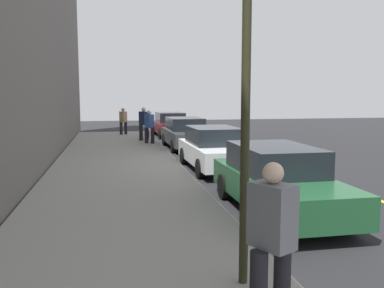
{
  "coord_description": "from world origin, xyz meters",
  "views": [
    {
      "loc": [
        14.8,
        -3.43,
        2.69
      ],
      "look_at": [
        2.06,
        -1.02,
        1.14
      ],
      "focal_mm": 39.5,
      "sensor_mm": 36.0,
      "label": 1
    }
  ],
  "objects_px": {
    "parked_car_maroon": "(170,124)",
    "parked_car_white": "(214,149)",
    "pedestrian_tan_coat": "(123,120)",
    "parked_car_green": "(277,179)",
    "traffic_light_pole": "(247,47)",
    "parked_car_charcoal": "(185,133)",
    "pedestrian_navy_coat": "(144,123)",
    "pedestrian_blue_coat": "(149,126)",
    "rolling_suitcase": "(147,135)",
    "pedestrian_grey_coat": "(272,237)"
  },
  "relations": [
    {
      "from": "pedestrian_tan_coat",
      "to": "rolling_suitcase",
      "type": "xyz_separation_m",
      "value": [
        3.16,
        1.21,
        -0.62
      ]
    },
    {
      "from": "parked_car_charcoal",
      "to": "pedestrian_tan_coat",
      "type": "bearing_deg",
      "value": -155.92
    },
    {
      "from": "parked_car_green",
      "to": "parked_car_maroon",
      "type": "bearing_deg",
      "value": -179.9
    },
    {
      "from": "parked_car_white",
      "to": "pedestrian_navy_coat",
      "type": "bearing_deg",
      "value": -168.03
    },
    {
      "from": "pedestrian_navy_coat",
      "to": "rolling_suitcase",
      "type": "bearing_deg",
      "value": 158.61
    },
    {
      "from": "parked_car_charcoal",
      "to": "rolling_suitcase",
      "type": "distance_m",
      "value": 3.64
    },
    {
      "from": "parked_car_green",
      "to": "pedestrian_blue_coat",
      "type": "relative_size",
      "value": 2.82
    },
    {
      "from": "parked_car_white",
      "to": "rolling_suitcase",
      "type": "height_order",
      "value": "parked_car_white"
    },
    {
      "from": "parked_car_maroon",
      "to": "parked_car_white",
      "type": "distance_m",
      "value": 11.95
    },
    {
      "from": "parked_car_white",
      "to": "traffic_light_pole",
      "type": "xyz_separation_m",
      "value": [
        9.21,
        -1.84,
        2.53
      ]
    },
    {
      "from": "pedestrian_blue_coat",
      "to": "pedestrian_navy_coat",
      "type": "xyz_separation_m",
      "value": [
        -1.47,
        -0.18,
        0.05
      ]
    },
    {
      "from": "parked_car_white",
      "to": "rolling_suitcase",
      "type": "distance_m",
      "value": 9.36
    },
    {
      "from": "pedestrian_tan_coat",
      "to": "pedestrian_navy_coat",
      "type": "height_order",
      "value": "pedestrian_navy_coat"
    },
    {
      "from": "traffic_light_pole",
      "to": "rolling_suitcase",
      "type": "xyz_separation_m",
      "value": [
        -18.41,
        0.2,
        -2.88
      ]
    },
    {
      "from": "parked_car_maroon",
      "to": "pedestrian_blue_coat",
      "type": "relative_size",
      "value": 2.54
    },
    {
      "from": "parked_car_maroon",
      "to": "parked_car_charcoal",
      "type": "distance_m",
      "value": 5.98
    },
    {
      "from": "traffic_light_pole",
      "to": "parked_car_white",
      "type": "bearing_deg",
      "value": 168.7
    },
    {
      "from": "pedestrian_tan_coat",
      "to": "pedestrian_blue_coat",
      "type": "bearing_deg",
      "value": 13.03
    },
    {
      "from": "parked_car_green",
      "to": "traffic_light_pole",
      "type": "height_order",
      "value": "traffic_light_pole"
    },
    {
      "from": "parked_car_maroon",
      "to": "traffic_light_pole",
      "type": "relative_size",
      "value": 0.93
    },
    {
      "from": "parked_car_maroon",
      "to": "parked_car_green",
      "type": "height_order",
      "value": "same"
    },
    {
      "from": "pedestrian_navy_coat",
      "to": "pedestrian_blue_coat",
      "type": "bearing_deg",
      "value": 6.97
    },
    {
      "from": "parked_car_green",
      "to": "rolling_suitcase",
      "type": "xyz_separation_m",
      "value": [
        -14.77,
        -1.75,
        -0.35
      ]
    },
    {
      "from": "parked_car_green",
      "to": "pedestrian_tan_coat",
      "type": "height_order",
      "value": "pedestrian_tan_coat"
    },
    {
      "from": "pedestrian_blue_coat",
      "to": "pedestrian_navy_coat",
      "type": "distance_m",
      "value": 1.49
    },
    {
      "from": "parked_car_white",
      "to": "pedestrian_navy_coat",
      "type": "height_order",
      "value": "pedestrian_navy_coat"
    },
    {
      "from": "traffic_light_pole",
      "to": "pedestrian_tan_coat",
      "type": "bearing_deg",
      "value": -177.31
    },
    {
      "from": "parked_car_charcoal",
      "to": "pedestrian_navy_coat",
      "type": "bearing_deg",
      "value": -145.85
    },
    {
      "from": "pedestrian_navy_coat",
      "to": "traffic_light_pole",
      "type": "height_order",
      "value": "traffic_light_pole"
    },
    {
      "from": "parked_car_maroon",
      "to": "parked_car_charcoal",
      "type": "height_order",
      "value": "same"
    },
    {
      "from": "pedestrian_navy_coat",
      "to": "parked_car_green",
      "type": "bearing_deg",
      "value": 7.79
    },
    {
      "from": "parked_car_charcoal",
      "to": "rolling_suitcase",
      "type": "xyz_separation_m",
      "value": [
        -3.23,
        -1.65,
        -0.35
      ]
    },
    {
      "from": "traffic_light_pole",
      "to": "pedestrian_navy_coat",
      "type": "bearing_deg",
      "value": -179.99
    },
    {
      "from": "parked_car_maroon",
      "to": "pedestrian_blue_coat",
      "type": "xyz_separation_m",
      "value": [
        4.73,
        -1.74,
        0.3
      ]
    },
    {
      "from": "parked_car_charcoal",
      "to": "parked_car_green",
      "type": "relative_size",
      "value": 0.95
    },
    {
      "from": "pedestrian_grey_coat",
      "to": "rolling_suitcase",
      "type": "relative_size",
      "value": 2.08
    },
    {
      "from": "parked_car_charcoal",
      "to": "parked_car_green",
      "type": "distance_m",
      "value": 11.54
    },
    {
      "from": "pedestrian_grey_coat",
      "to": "traffic_light_pole",
      "type": "relative_size",
      "value": 0.39
    },
    {
      "from": "pedestrian_blue_coat",
      "to": "pedestrian_grey_coat",
      "type": "xyz_separation_m",
      "value": [
        17.39,
        -0.17,
        0.05
      ]
    },
    {
      "from": "pedestrian_tan_coat",
      "to": "traffic_light_pole",
      "type": "distance_m",
      "value": 21.72
    },
    {
      "from": "parked_car_maroon",
      "to": "parked_car_charcoal",
      "type": "bearing_deg",
      "value": -0.71
    },
    {
      "from": "traffic_light_pole",
      "to": "rolling_suitcase",
      "type": "distance_m",
      "value": 18.64
    },
    {
      "from": "rolling_suitcase",
      "to": "parked_car_green",
      "type": "bearing_deg",
      "value": 6.76
    },
    {
      "from": "parked_car_maroon",
      "to": "parked_car_green",
      "type": "bearing_deg",
      "value": 0.1
    },
    {
      "from": "parked_car_charcoal",
      "to": "rolling_suitcase",
      "type": "bearing_deg",
      "value": -153.01
    },
    {
      "from": "pedestrian_blue_coat",
      "to": "parked_car_green",
      "type": "bearing_deg",
      "value": 7.89
    },
    {
      "from": "pedestrian_tan_coat",
      "to": "parked_car_green",
      "type": "bearing_deg",
      "value": 9.38
    },
    {
      "from": "parked_car_charcoal",
      "to": "pedestrian_blue_coat",
      "type": "relative_size",
      "value": 2.69
    },
    {
      "from": "parked_car_white",
      "to": "rolling_suitcase",
      "type": "relative_size",
      "value": 5.19
    },
    {
      "from": "pedestrian_tan_coat",
      "to": "parked_car_white",
      "type": "bearing_deg",
      "value": 13.0
    }
  ]
}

